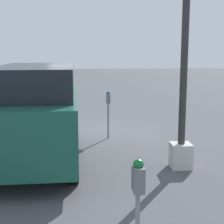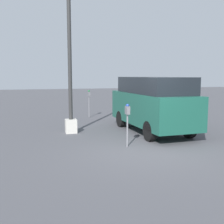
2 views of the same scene
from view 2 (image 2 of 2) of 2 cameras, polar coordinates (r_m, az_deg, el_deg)
The scene contains 5 objects.
ground_plane at distance 8.81m, azimuth 7.28°, elevation -7.68°, with size 80.00×80.00×0.00m, color #4C4C51.
parking_meter_near at distance 8.96m, azimuth 3.15°, elevation -0.65°, with size 0.20×0.12×1.39m.
parking_meter_far at distance 15.32m, azimuth -4.70°, elevation 2.99°, with size 0.20×0.12×1.49m.
lamp_post at distance 11.17m, azimuth -8.51°, elevation 6.51°, with size 0.44×0.44×6.51m.
parked_van at distance 11.40m, azimuth 8.23°, elevation 1.91°, with size 4.76×2.02×2.22m.
Camera 2 is at (-7.81, 3.37, 2.29)m, focal length 45.00 mm.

